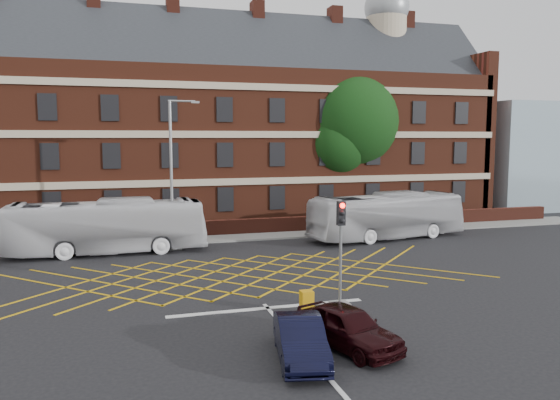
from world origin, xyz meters
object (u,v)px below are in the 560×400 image
object	(u,v)px
deciduous_tree	(349,128)
utility_cabinet	(307,302)
car_maroon	(348,327)
street_lamp	(173,199)
bus_right	(387,216)
traffic_light_near	(340,264)
direction_signs	(4,229)
bus_left	(106,227)
car_navy	(300,339)

from	to	relation	value
deciduous_tree	utility_cabinet	distance (m)	26.38
car_maroon	street_lamp	xyz separation A→B (m)	(-3.87, 17.56, 2.40)
bus_right	deciduous_tree	size ratio (longest dim) A/B	0.92
deciduous_tree	traffic_light_near	size ratio (longest dim) A/B	2.83
deciduous_tree	traffic_light_near	bearing A→B (deg)	-114.13
deciduous_tree	direction_signs	distance (m)	26.57
car_maroon	deciduous_tree	world-z (taller)	deciduous_tree
utility_cabinet	street_lamp	bearing A→B (deg)	104.90
bus_left	traffic_light_near	size ratio (longest dim) A/B	2.68
bus_right	traffic_light_near	xyz separation A→B (m)	(-8.79, -13.01, 0.22)
car_navy	deciduous_tree	xyz separation A→B (m)	(13.14, 26.74, 6.88)
car_maroon	utility_cabinet	distance (m)	3.61
car_navy	deciduous_tree	distance (m)	30.58
bus_left	utility_cabinet	xyz separation A→B (m)	(7.61, -13.74, -1.15)
deciduous_tree	utility_cabinet	xyz separation A→B (m)	(-11.52, -22.65, -7.08)
bus_left	traffic_light_near	distance (m)	16.20
direction_signs	utility_cabinet	distance (m)	20.72
bus_left	direction_signs	size ratio (longest dim) A/B	5.22
bus_right	deciduous_tree	xyz separation A→B (m)	(1.18, 9.26, 5.98)
bus_right	traffic_light_near	distance (m)	15.70
deciduous_tree	bus_left	bearing A→B (deg)	-155.02
street_lamp	traffic_light_near	bearing A→B (deg)	-68.84
car_navy	traffic_light_near	xyz separation A→B (m)	(3.16, 4.46, 1.12)
car_maroon	traffic_light_near	xyz separation A→B (m)	(1.39, 3.97, 1.08)
car_navy	traffic_light_near	size ratio (longest dim) A/B	0.91
deciduous_tree	utility_cabinet	world-z (taller)	deciduous_tree
bus_left	bus_right	size ratio (longest dim) A/B	1.03
bus_left	car_navy	distance (m)	18.83
street_lamp	deciduous_tree	bearing A→B (deg)	29.70
traffic_light_near	direction_signs	bearing A→B (deg)	134.14
street_lamp	utility_cabinet	size ratio (longest dim) A/B	9.94
direction_signs	utility_cabinet	size ratio (longest dim) A/B	2.44
utility_cabinet	bus_right	bearing A→B (deg)	52.33
street_lamp	car_maroon	bearing A→B (deg)	-77.57
car_navy	car_maroon	xyz separation A→B (m)	(1.78, 0.49, 0.05)
bus_left	direction_signs	bearing A→B (deg)	70.74
car_maroon	deciduous_tree	size ratio (longest dim) A/B	0.33
bus_right	street_lamp	size ratio (longest dim) A/B	1.24
bus_left	street_lamp	size ratio (longest dim) A/B	1.28
bus_right	car_navy	world-z (taller)	bus_right
bus_right	car_navy	xyz separation A→B (m)	(-11.96, -17.47, -0.90)
bus_left	deciduous_tree	xyz separation A→B (m)	(19.13, 8.91, 5.93)
bus_left	utility_cabinet	size ratio (longest dim) A/B	12.70
bus_right	car_navy	size ratio (longest dim) A/B	2.84
bus_right	street_lamp	xyz separation A→B (m)	(-14.05, 0.58, 1.55)
traffic_light_near	utility_cabinet	size ratio (longest dim) A/B	4.73
bus_left	bus_right	bearing A→B (deg)	-91.06
bus_left	direction_signs	distance (m)	6.14
bus_left	car_maroon	xyz separation A→B (m)	(7.76, -17.34, -0.91)
deciduous_tree	street_lamp	xyz separation A→B (m)	(-15.23, -8.69, -4.43)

